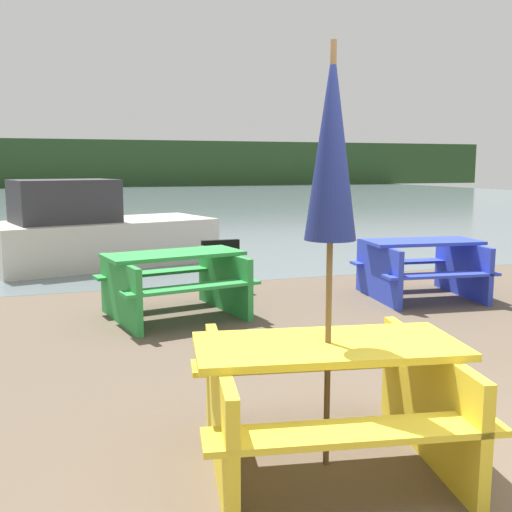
# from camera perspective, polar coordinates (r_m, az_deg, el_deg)

# --- Properties ---
(water) EXTENTS (60.00, 50.00, 0.00)m
(water) POSITION_cam_1_polar(r_m,az_deg,el_deg) (33.90, -14.87, 5.27)
(water) COLOR slate
(water) RESTS_ON ground_plane
(far_treeline) EXTENTS (80.00, 1.60, 4.00)m
(far_treeline) POSITION_cam_1_polar(r_m,az_deg,el_deg) (53.83, -16.41, 8.47)
(far_treeline) COLOR #284723
(far_treeline) RESTS_ON water
(picnic_table_yellow) EXTENTS (1.78, 1.63, 0.76)m
(picnic_table_yellow) POSITION_cam_1_polar(r_m,az_deg,el_deg) (3.70, 6.79, -12.72)
(picnic_table_yellow) COLOR yellow
(picnic_table_yellow) RESTS_ON ground_plane
(picnic_table_blue) EXTENTS (1.68, 1.54, 0.80)m
(picnic_table_blue) POSITION_cam_1_polar(r_m,az_deg,el_deg) (8.49, 15.46, -0.75)
(picnic_table_blue) COLOR blue
(picnic_table_blue) RESTS_ON ground_plane
(picnic_table_green) EXTENTS (1.84, 1.66, 0.78)m
(picnic_table_green) POSITION_cam_1_polar(r_m,az_deg,el_deg) (7.22, -7.79, -2.12)
(picnic_table_green) COLOR green
(picnic_table_green) RESTS_ON ground_plane
(umbrella_navy) EXTENTS (0.30, 0.30, 2.48)m
(umbrella_navy) POSITION_cam_1_polar(r_m,az_deg,el_deg) (3.45, 7.22, 10.35)
(umbrella_navy) COLOR brown
(umbrella_navy) RESTS_ON ground_plane
(boat) EXTENTS (4.19, 2.70, 1.56)m
(boat) POSITION_cam_1_polar(r_m,az_deg,el_deg) (11.30, -15.01, 2.10)
(boat) COLOR beige
(boat) RESTS_ON water
(signboard) EXTENTS (0.55, 0.08, 0.75)m
(signboard) POSITION_cam_1_polar(r_m,az_deg,el_deg) (8.59, -3.39, -0.95)
(signboard) COLOR black
(signboard) RESTS_ON ground_plane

